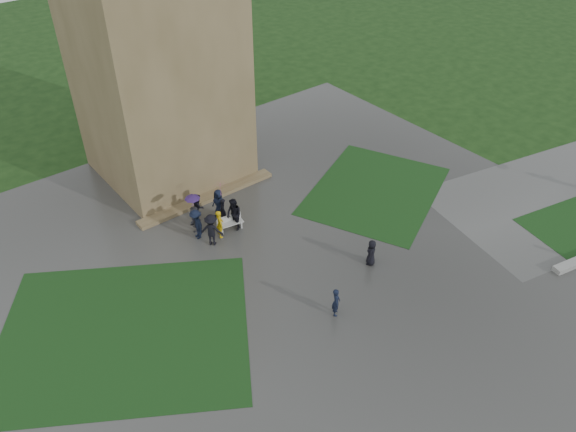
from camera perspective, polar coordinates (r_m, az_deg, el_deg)
ground at (r=27.29m, az=3.78°, el=-8.36°), size 120.00×120.00×0.00m
plaza at (r=28.36m, az=1.10°, el=-6.12°), size 34.00×34.00×0.02m
lawn_inset_left at (r=26.78m, az=-16.28°, el=-11.27°), size 14.10×13.46×0.01m
lawn_inset_right at (r=34.74m, az=8.84°, el=2.57°), size 11.12×10.15×0.01m
tower at (r=33.49m, az=-13.68°, el=17.87°), size 8.00×8.00×18.00m
tower_plinth at (r=33.88m, az=-8.16°, el=1.87°), size 9.00×0.80×0.22m
bench at (r=31.17m, az=-5.91°, el=-0.69°), size 1.51×0.70×0.84m
visitor_cluster at (r=30.86m, az=-7.90°, el=0.13°), size 2.71×3.59×2.57m
pedestrian_mid at (r=26.08m, az=4.91°, el=-8.69°), size 0.64×0.65×1.51m
pedestrian_near at (r=28.89m, az=8.46°, el=-3.69°), size 0.86×0.81×1.46m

